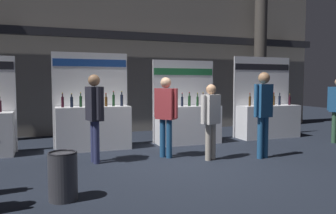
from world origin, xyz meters
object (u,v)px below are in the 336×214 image
at_px(exhibitor_booth_1, 93,124).
at_px(exhibitor_booth_3, 267,118).
at_px(exhibitor_booth_2, 188,121).
at_px(visitor_3, 211,115).
at_px(visitor_0, 263,107).
at_px(visitor_1, 166,110).
at_px(visitor_2, 94,109).
at_px(trash_bin, 63,176).

height_order(exhibitor_booth_1, exhibitor_booth_3, exhibitor_booth_3).
bearing_deg(exhibitor_booth_3, exhibitor_booth_2, -178.51).
bearing_deg(exhibitor_booth_3, exhibitor_booth_1, 179.87).
xyz_separation_m(exhibitor_booth_1, visitor_3, (2.15, -2.01, 0.32)).
xyz_separation_m(visitor_0, visitor_1, (-1.93, 0.79, -0.06)).
distance_m(exhibitor_booth_1, visitor_2, 1.49).
bearing_deg(visitor_0, visitor_1, 148.29).
relative_size(visitor_0, visitor_1, 1.06).
relative_size(exhibitor_booth_2, exhibitor_booth_3, 0.93).
bearing_deg(visitor_3, exhibitor_booth_1, -66.94).
xyz_separation_m(trash_bin, visitor_1, (2.24, 1.97, 0.70)).
distance_m(exhibitor_booth_2, visitor_0, 2.37).
relative_size(exhibitor_booth_1, visitor_0, 1.28).
bearing_deg(exhibitor_booth_1, exhibitor_booth_3, -0.13).
height_order(visitor_1, visitor_3, visitor_1).
bearing_deg(visitor_2, trash_bin, 150.26).
height_order(exhibitor_booth_2, visitor_2, exhibitor_booth_2).
xyz_separation_m(exhibitor_booth_2, visitor_3, (-0.33, -1.93, 0.35)).
height_order(exhibitor_booth_2, visitor_1, exhibitor_booth_2).
distance_m(exhibitor_booth_1, exhibitor_booth_2, 2.48).
relative_size(exhibitor_booth_2, visitor_2, 1.25).
bearing_deg(visitor_1, trash_bin, 94.60).
relative_size(exhibitor_booth_3, visitor_2, 1.34).
height_order(exhibitor_booth_1, visitor_3, exhibitor_booth_1).
relative_size(exhibitor_booth_2, visitor_0, 1.21).
relative_size(visitor_1, visitor_3, 1.09).
height_order(exhibitor_booth_1, visitor_1, exhibitor_booth_1).
height_order(exhibitor_booth_2, trash_bin, exhibitor_booth_2).
distance_m(exhibitor_booth_3, visitor_1, 4.04).
height_order(trash_bin, visitor_3, visitor_3).
bearing_deg(visitor_2, exhibitor_booth_2, -73.21).
relative_size(exhibitor_booth_1, trash_bin, 3.49).
distance_m(exhibitor_booth_1, visitor_3, 2.96).
distance_m(exhibitor_booth_1, visitor_0, 4.01).
bearing_deg(exhibitor_booth_2, visitor_0, -70.05).
relative_size(exhibitor_booth_1, visitor_1, 1.36).
height_order(exhibitor_booth_3, visitor_3, exhibitor_booth_3).
height_order(exhibitor_booth_3, trash_bin, exhibitor_booth_3).
distance_m(visitor_0, visitor_2, 3.54).
bearing_deg(visitor_0, visitor_3, 158.07).
distance_m(exhibitor_booth_2, visitor_1, 1.85).
bearing_deg(trash_bin, visitor_2, 70.19).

